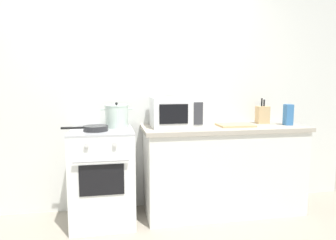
% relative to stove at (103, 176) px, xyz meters
% --- Properties ---
extents(back_wall, '(4.40, 0.10, 2.50)m').
position_rel_stove_xyz_m(back_wall, '(0.65, 0.37, 0.79)').
color(back_wall, silver).
rests_on(back_wall, ground_plane).
extents(lower_cabinet_right, '(1.64, 0.56, 0.88)m').
position_rel_stove_xyz_m(lower_cabinet_right, '(1.25, 0.02, -0.02)').
color(lower_cabinet_right, white).
rests_on(lower_cabinet_right, ground_plane).
extents(countertop_right, '(1.70, 0.60, 0.04)m').
position_rel_stove_xyz_m(countertop_right, '(1.25, 0.02, 0.44)').
color(countertop_right, '#ADA393').
rests_on(countertop_right, lower_cabinet_right).
extents(stove, '(0.60, 0.64, 0.92)m').
position_rel_stove_xyz_m(stove, '(0.00, 0.00, 0.00)').
color(stove, white).
rests_on(stove, ground_plane).
extents(stock_pot, '(0.32, 0.23, 0.26)m').
position_rel_stove_xyz_m(stock_pot, '(0.15, 0.12, 0.57)').
color(stock_pot, silver).
rests_on(stock_pot, stove).
extents(frying_pan, '(0.43, 0.23, 0.05)m').
position_rel_stove_xyz_m(frying_pan, '(-0.06, -0.06, 0.48)').
color(frying_pan, '#28282B').
rests_on(frying_pan, stove).
extents(microwave, '(0.50, 0.37, 0.30)m').
position_rel_stove_xyz_m(microwave, '(0.75, 0.08, 0.61)').
color(microwave, white).
rests_on(microwave, countertop_right).
extents(cutting_board, '(0.36, 0.26, 0.02)m').
position_rel_stove_xyz_m(cutting_board, '(1.36, 0.00, 0.47)').
color(cutting_board, tan).
rests_on(cutting_board, countertop_right).
extents(knife_block, '(0.13, 0.10, 0.28)m').
position_rel_stove_xyz_m(knife_block, '(1.74, 0.14, 0.56)').
color(knife_block, tan).
rests_on(knife_block, countertop_right).
extents(pasta_box, '(0.08, 0.08, 0.22)m').
position_rel_stove_xyz_m(pasta_box, '(1.94, -0.03, 0.57)').
color(pasta_box, teal).
rests_on(pasta_box, countertop_right).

